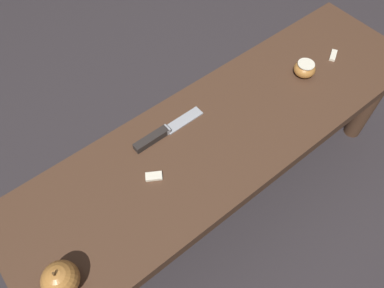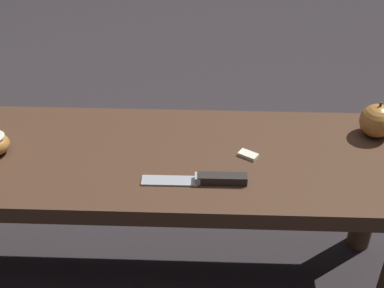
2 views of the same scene
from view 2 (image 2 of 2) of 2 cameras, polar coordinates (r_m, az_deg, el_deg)
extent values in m
plane|color=#2D282B|center=(1.49, -5.16, -13.52)|extent=(8.00, 8.00, 0.00)
cube|color=#472D1E|center=(1.23, -6.09, -1.79)|extent=(1.32, 0.38, 0.04)
cylinder|color=#472D1E|center=(1.51, 18.40, -5.24)|extent=(0.06, 0.06, 0.36)
cube|color=#9EA0A5|center=(1.13, -2.41, -3.94)|extent=(0.12, 0.03, 0.00)
cube|color=#9EA0A5|center=(1.13, 0.60, -3.73)|extent=(0.01, 0.03, 0.02)
cube|color=#282321|center=(1.13, 3.25, -3.74)|extent=(0.10, 0.02, 0.02)
sphere|color=#B27233|center=(1.32, 19.11, 2.36)|extent=(0.08, 0.08, 0.08)
cylinder|color=#4C3319|center=(1.30, 19.47, 3.94)|extent=(0.01, 0.01, 0.01)
cube|color=silver|center=(1.21, 6.00, -1.10)|extent=(0.05, 0.04, 0.01)
camera|label=1|loc=(1.42, 18.74, 39.10)|focal=35.00mm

